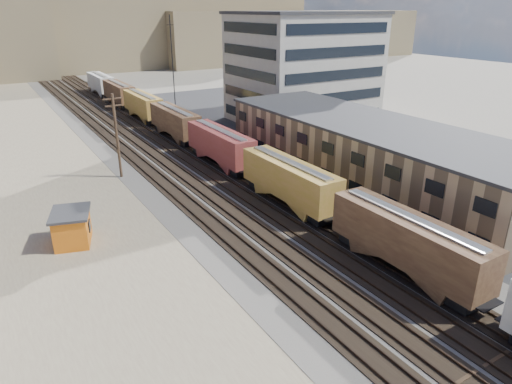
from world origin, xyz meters
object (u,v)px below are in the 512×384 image
utility_pole_north (117,134)px  maintenance_shed (72,227)px  freight_train (195,131)px  parked_car_blue (305,124)px

utility_pole_north → maintenance_shed: size_ratio=2.11×
utility_pole_north → freight_train: bearing=23.7°
freight_train → utility_pole_north: utility_pole_north is taller
freight_train → parked_car_blue: 21.03m
maintenance_shed → parked_car_blue: bearing=27.9°
maintenance_shed → freight_train: bearing=44.0°
utility_pole_north → maintenance_shed: utility_pole_north is taller
utility_pole_north → maintenance_shed: (-8.27, -14.43, -3.79)m
maintenance_shed → parked_car_blue: 46.86m
parked_car_blue → maintenance_shed: bearing=177.9°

